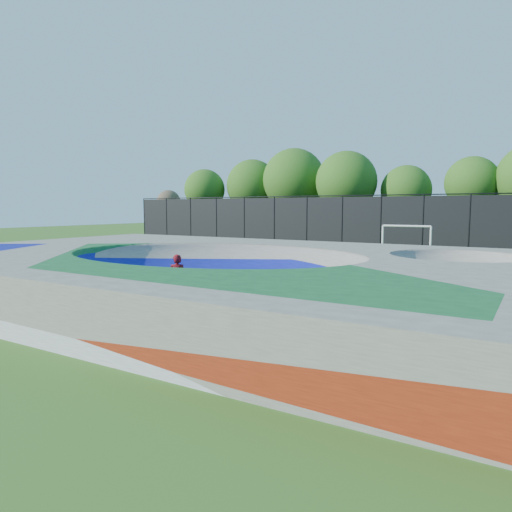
% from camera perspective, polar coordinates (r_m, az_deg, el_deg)
% --- Properties ---
extents(ground, '(120.00, 120.00, 0.00)m').
position_cam_1_polar(ground, '(16.23, -5.42, -4.82)').
color(ground, '#2C5618').
rests_on(ground, ground).
extents(skate_deck, '(22.00, 14.00, 1.50)m').
position_cam_1_polar(skate_deck, '(16.11, -5.45, -2.20)').
color(skate_deck, gray).
rests_on(skate_deck, ground).
extents(skater, '(0.69, 0.64, 1.59)m').
position_cam_1_polar(skater, '(14.73, -9.81, -2.85)').
color(skater, '#B80E16').
rests_on(skater, ground).
extents(skateboard, '(0.78, 0.58, 0.05)m').
position_cam_1_polar(skateboard, '(14.87, -9.76, -5.78)').
color(skateboard, black).
rests_on(skateboard, ground).
extents(soccer_goal, '(3.03, 0.12, 2.00)m').
position_cam_1_polar(soccer_goal, '(29.84, 18.25, 2.52)').
color(soccer_goal, silver).
rests_on(soccer_goal, ground).
extents(fence, '(48.09, 0.09, 4.04)m').
position_cam_1_polar(fence, '(35.14, 15.34, 4.25)').
color(fence, black).
rests_on(fence, ground).
extents(treeline, '(52.68, 7.29, 8.65)m').
position_cam_1_polar(treeline, '(39.72, 20.18, 8.62)').
color(treeline, '#453122').
rests_on(treeline, ground).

